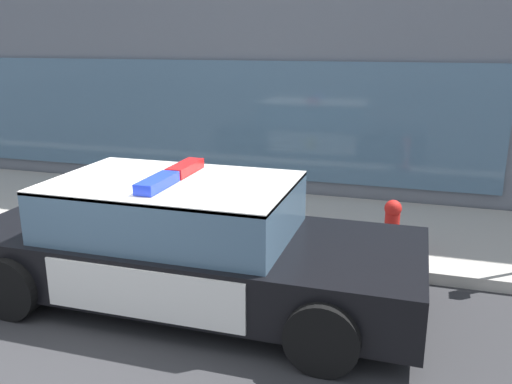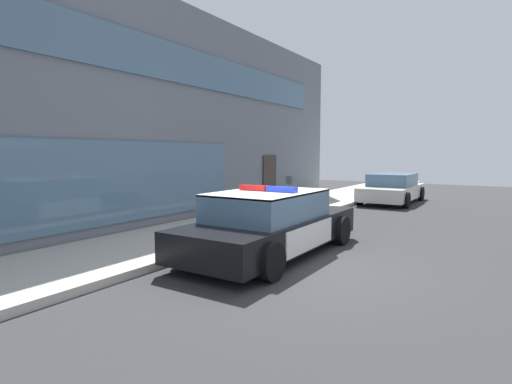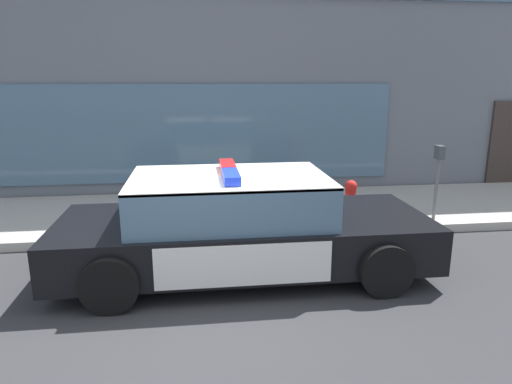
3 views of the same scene
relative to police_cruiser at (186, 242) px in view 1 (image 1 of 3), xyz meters
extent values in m
plane|color=#303033|center=(-0.69, -0.64, -0.68)|extent=(48.00, 48.00, 0.00)
cube|color=#B2ADA3|center=(-0.69, 2.64, -0.61)|extent=(48.00, 2.93, 0.15)
cube|color=slate|center=(-0.90, 8.18, 2.65)|extent=(25.88, 8.05, 6.67)
cube|color=slate|center=(-4.01, 4.12, 0.77)|extent=(15.53, 0.08, 2.10)
cube|color=black|center=(0.06, 0.00, -0.18)|extent=(5.01, 1.92, 0.60)
cube|color=silver|center=(1.66, -0.01, -0.02)|extent=(1.71, 1.87, 0.05)
cube|color=silver|center=(-1.69, 0.01, -0.02)|extent=(1.41, 1.87, 0.05)
cube|color=silver|center=(-0.04, 0.96, -0.18)|extent=(2.10, 0.04, 0.51)
cube|color=silver|center=(-0.04, -0.96, -0.18)|extent=(2.10, 0.04, 0.51)
cube|color=yellow|center=(-0.04, 0.98, -0.18)|extent=(0.22, 0.01, 0.26)
cube|color=slate|center=(-0.14, 0.00, 0.39)|extent=(2.61, 1.72, 0.60)
cube|color=silver|center=(-0.14, 0.00, 0.68)|extent=(2.61, 1.72, 0.04)
cube|color=red|center=(-0.14, 0.34, 0.76)|extent=(0.20, 0.65, 0.11)
cube|color=blue|center=(-0.14, -0.34, 0.76)|extent=(0.20, 0.65, 0.11)
cylinder|color=black|center=(1.71, 0.94, -0.34)|extent=(0.68, 0.22, 0.68)
cylinder|color=black|center=(1.71, -0.96, -0.34)|extent=(0.68, 0.22, 0.68)
cylinder|color=black|center=(-1.59, 0.96, -0.34)|extent=(0.68, 0.22, 0.68)
cylinder|color=black|center=(-1.59, -0.94, -0.34)|extent=(0.68, 0.22, 0.68)
cylinder|color=red|center=(2.14, 1.68, -0.48)|extent=(0.28, 0.28, 0.10)
cylinder|color=red|center=(2.14, 1.68, -0.21)|extent=(0.19, 0.19, 0.45)
sphere|color=red|center=(2.14, 1.68, 0.09)|extent=(0.22, 0.22, 0.22)
cylinder|color=#333338|center=(2.14, 1.68, 0.16)|extent=(0.06, 0.06, 0.05)
cylinder|color=#333338|center=(2.14, 1.53, -0.18)|extent=(0.09, 0.10, 0.09)
cylinder|color=#333338|center=(2.14, 1.82, -0.18)|extent=(0.09, 0.10, 0.09)
cylinder|color=#333338|center=(2.29, 1.68, -0.22)|extent=(0.10, 0.12, 0.12)
camera|label=1|loc=(2.36, -5.07, 2.16)|focal=37.45mm
camera|label=2|loc=(-7.33, -4.32, 1.50)|focal=28.05mm
camera|label=3|loc=(-0.55, -5.97, 1.98)|focal=32.30mm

